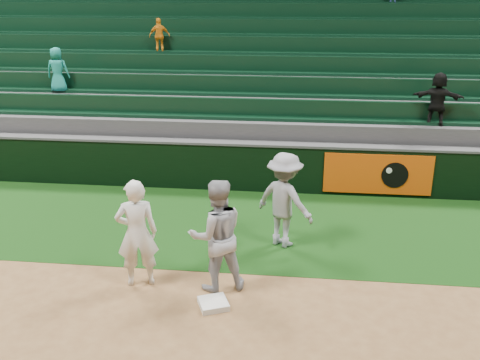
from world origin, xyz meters
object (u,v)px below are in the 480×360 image
(first_base, at_px, (213,304))
(baserunner, at_px, (217,235))
(base_coach, at_px, (284,200))
(first_baseman, at_px, (137,233))

(first_base, bearing_deg, baserunner, 92.18)
(first_base, xyz_separation_m, baserunner, (-0.02, 0.59, 0.94))
(baserunner, height_order, base_coach, baserunner)
(base_coach, bearing_deg, first_baseman, 68.39)
(first_base, height_order, base_coach, base_coach)
(first_base, distance_m, first_baseman, 1.76)
(first_base, bearing_deg, first_baseman, 157.61)
(first_baseman, relative_size, baserunner, 0.98)
(first_base, distance_m, base_coach, 2.73)
(baserunner, distance_m, base_coach, 2.05)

